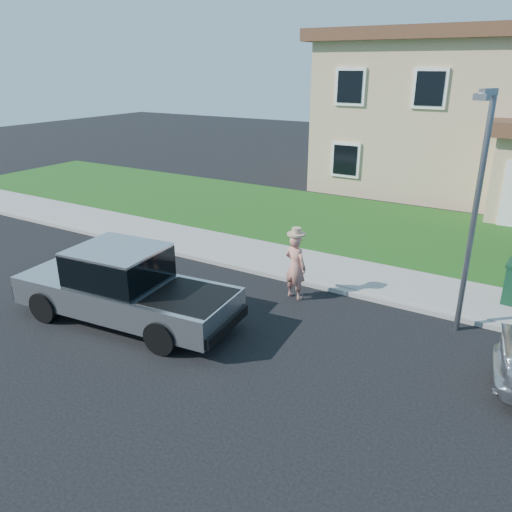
{
  "coord_description": "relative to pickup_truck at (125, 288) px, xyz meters",
  "views": [
    {
      "loc": [
        5.59,
        -8.1,
        5.42
      ],
      "look_at": [
        -0.08,
        1.36,
        1.2
      ],
      "focal_mm": 35.0,
      "sensor_mm": 36.0,
      "label": 1
    }
  ],
  "objects": [
    {
      "name": "sidewalk",
      "position": [
        3.11,
        4.94,
        -0.73
      ],
      "size": [
        40.0,
        2.0,
        0.15
      ],
      "primitive_type": "cube",
      "color": "gray",
      "rests_on": "ground"
    },
    {
      "name": "curb",
      "position": [
        3.11,
        3.84,
        -0.74
      ],
      "size": [
        40.0,
        0.2,
        0.12
      ],
      "primitive_type": "cube",
      "color": "gray",
      "rests_on": "ground"
    },
    {
      "name": "street_lamp",
      "position": [
        6.5,
        3.32,
        2.07
      ],
      "size": [
        0.35,
        0.66,
        5.04
      ],
      "rotation": [
        0.0,
        0.0,
        -0.29
      ],
      "color": "slate",
      "rests_on": "ground"
    },
    {
      "name": "house",
      "position": [
        3.43,
        17.32,
        2.37
      ],
      "size": [
        14.0,
        11.3,
        6.85
      ],
      "color": "tan",
      "rests_on": "ground"
    },
    {
      "name": "ground",
      "position": [
        2.11,
        0.94,
        -0.8
      ],
      "size": [
        80.0,
        80.0,
        0.0
      ],
      "primitive_type": "plane",
      "color": "black",
      "rests_on": "ground"
    },
    {
      "name": "pickup_truck",
      "position": [
        0.0,
        0.0,
        0.0
      ],
      "size": [
        5.38,
        2.27,
        1.72
      ],
      "rotation": [
        0.0,
        0.0,
        0.1
      ],
      "color": "black",
      "rests_on": "ground"
    },
    {
      "name": "lawn",
      "position": [
        3.11,
        9.44,
        -0.75
      ],
      "size": [
        40.0,
        7.0,
        0.1
      ],
      "primitive_type": "cube",
      "color": "#1D4D16",
      "rests_on": "ground"
    },
    {
      "name": "woman",
      "position": [
        2.74,
        3.0,
        0.06
      ],
      "size": [
        0.68,
        0.52,
        1.83
      ],
      "rotation": [
        0.0,
        0.0,
        2.92
      ],
      "color": "tan",
      "rests_on": "ground"
    }
  ]
}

